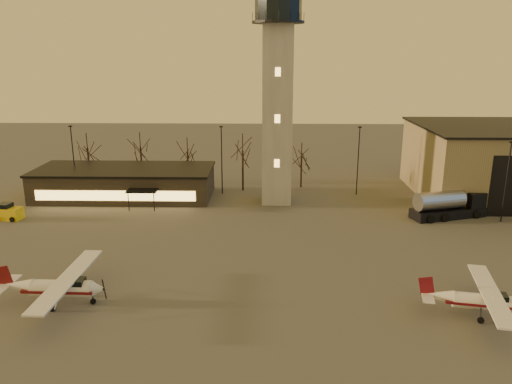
% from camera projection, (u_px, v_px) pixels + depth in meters
% --- Properties ---
extents(ground, '(220.00, 220.00, 0.00)m').
position_uv_depth(ground, '(282.00, 305.00, 41.84)').
color(ground, '#403E3B').
rests_on(ground, ground).
extents(control_tower, '(6.80, 6.80, 32.60)m').
position_uv_depth(control_tower, '(277.00, 84.00, 66.29)').
color(control_tower, gray).
rests_on(control_tower, ground).
extents(terminal, '(25.40, 12.20, 4.30)m').
position_uv_depth(terminal, '(125.00, 182.00, 72.51)').
color(terminal, black).
rests_on(terminal, ground).
extents(light_poles, '(58.50, 12.25, 10.14)m').
position_uv_depth(light_poles, '(280.00, 163.00, 70.20)').
color(light_poles, black).
rests_on(light_poles, ground).
extents(tree_row, '(37.20, 9.20, 8.80)m').
position_uv_depth(tree_row, '(188.00, 148.00, 78.21)').
color(tree_row, black).
rests_on(tree_row, ground).
extents(cessna_front, '(8.78, 11.05, 3.04)m').
position_uv_depth(cessna_front, '(484.00, 304.00, 39.78)').
color(cessna_front, silver).
rests_on(cessna_front, ground).
extents(cessna_rear, '(9.66, 12.22, 3.37)m').
position_uv_depth(cessna_rear, '(64.00, 291.00, 41.75)').
color(cessna_rear, silver).
rests_on(cessna_rear, ground).
extents(fuel_truck, '(9.96, 5.42, 3.55)m').
position_uv_depth(fuel_truck, '(448.00, 207.00, 63.61)').
color(fuel_truck, black).
rests_on(fuel_truck, ground).
extents(service_cart, '(3.53, 2.55, 2.08)m').
position_uv_depth(service_cart, '(8.00, 213.00, 63.06)').
color(service_cart, gold).
rests_on(service_cart, ground).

